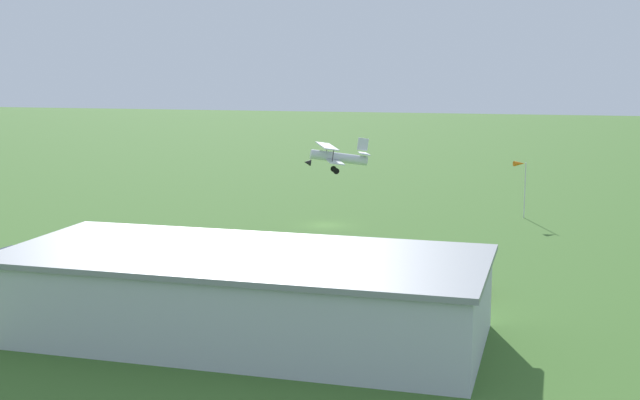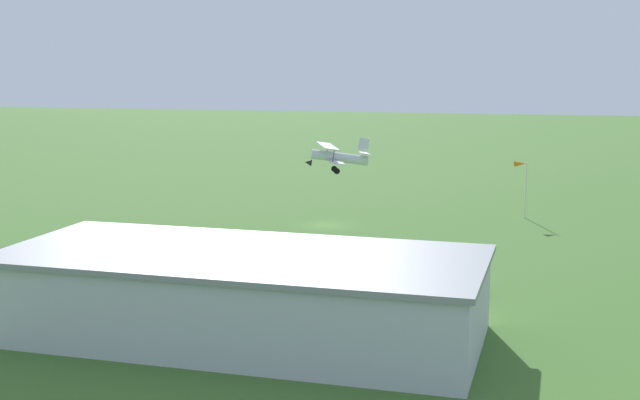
{
  "view_description": "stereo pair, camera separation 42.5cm",
  "coord_description": "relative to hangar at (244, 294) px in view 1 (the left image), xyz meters",
  "views": [
    {
      "loc": [
        -20.17,
        86.59,
        17.23
      ],
      "look_at": [
        -2.06,
        11.24,
        4.57
      ],
      "focal_mm": 47.92,
      "sensor_mm": 36.0,
      "label": 1
    },
    {
      "loc": [
        -20.58,
        86.49,
        17.23
      ],
      "look_at": [
        -2.06,
        11.24,
        4.57
      ],
      "focal_mm": 47.92,
      "sensor_mm": 36.0,
      "label": 2
    }
  ],
  "objects": [
    {
      "name": "ground_plane",
      "position": [
        3.41,
        -37.2,
        -2.72
      ],
      "size": [
        400.0,
        400.0,
        0.0
      ],
      "primitive_type": "plane",
      "color": "#3D6628"
    },
    {
      "name": "hangar",
      "position": [
        0.0,
        0.0,
        0.0
      ],
      "size": [
        30.7,
        14.53,
        5.43
      ],
      "color": "#B7BCC6",
      "rests_on": "ground_plane"
    },
    {
      "name": "biplane",
      "position": [
        2.54,
        -38.15,
        4.55
      ],
      "size": [
        7.03,
        7.63,
        3.74
      ],
      "color": "silver"
    },
    {
      "name": "car_orange",
      "position": [
        -12.91,
        -13.3,
        -1.89
      ],
      "size": [
        2.4,
        4.58,
        1.61
      ],
      "color": "orange",
      "rests_on": "ground_plane"
    },
    {
      "name": "car_white",
      "position": [
        12.28,
        -14.97,
        -1.87
      ],
      "size": [
        2.19,
        4.52,
        1.66
      ],
      "color": "white",
      "rests_on": "ground_plane"
    },
    {
      "name": "car_silver",
      "position": [
        18.63,
        -12.19,
        -1.9
      ],
      "size": [
        1.96,
        4.66,
        1.58
      ],
      "color": "#B7B7BC",
      "rests_on": "ground_plane"
    },
    {
      "name": "car_black",
      "position": [
        25.05,
        -12.53,
        -1.87
      ],
      "size": [
        2.47,
        4.71,
        1.65
      ],
      "color": "black",
      "rests_on": "ground_plane"
    },
    {
      "name": "person_near_hangar_door",
      "position": [
        -11.35,
        -18.36,
        -1.94
      ],
      "size": [
        0.53,
        0.53,
        1.59
      ],
      "color": "beige",
      "rests_on": "ground_plane"
    },
    {
      "name": "person_watching_takeoff",
      "position": [
        -10.33,
        -15.7,
        -1.91
      ],
      "size": [
        0.48,
        0.48,
        1.64
      ],
      "color": "#B23333",
      "rests_on": "ground_plane"
    },
    {
      "name": "person_by_parked_cars",
      "position": [
        -5.66,
        -16.79,
        -1.94
      ],
      "size": [
        0.46,
        0.46,
        1.58
      ],
      "color": "#B23333",
      "rests_on": "ground_plane"
    },
    {
      "name": "person_beside_truck",
      "position": [
        -8.8,
        -18.76,
        -1.9
      ],
      "size": [
        0.54,
        0.54,
        1.65
      ],
      "color": "navy",
      "rests_on": "ground_plane"
    },
    {
      "name": "windsock",
      "position": [
        -16.43,
        -46.55,
        2.85
      ],
      "size": [
        1.47,
        1.15,
        6.35
      ],
      "color": "silver",
      "rests_on": "ground_plane"
    }
  ]
}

